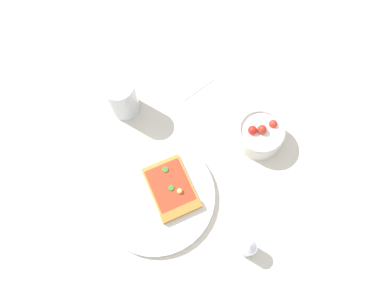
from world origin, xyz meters
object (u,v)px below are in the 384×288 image
at_px(paper_napkin, 181,70).
at_px(salad_bowl, 260,134).
at_px(pizza_slice_main, 173,192).
at_px(plate, 156,196).
at_px(pepper_shaker, 248,248).
at_px(soda_glass, 122,99).

bearing_deg(paper_napkin, salad_bowl, -15.61).
height_order(pizza_slice_main, paper_napkin, pizza_slice_main).
distance_m(pizza_slice_main, salad_bowl, 0.25).
height_order(plate, pepper_shaker, pepper_shaker).
bearing_deg(paper_napkin, pepper_shaker, -42.13).
relative_size(paper_napkin, pepper_shaker, 2.45).
xyz_separation_m(salad_bowl, paper_napkin, (-0.27, 0.07, -0.03)).
bearing_deg(pizza_slice_main, soda_glass, 149.17).
xyz_separation_m(plate, paper_napkin, (-0.13, 0.33, -0.01)).
relative_size(soda_glass, pepper_shaker, 1.72).
bearing_deg(pepper_shaker, soda_glass, 159.52).
distance_m(plate, pepper_shaker, 0.24).
relative_size(salad_bowl, pepper_shaker, 1.80).
bearing_deg(salad_bowl, pepper_shaker, -69.49).
distance_m(salad_bowl, soda_glass, 0.35).
relative_size(plate, paper_napkin, 1.77).
relative_size(pizza_slice_main, paper_napkin, 1.09).
xyz_separation_m(plate, salad_bowl, (0.14, 0.25, 0.02)).
bearing_deg(pizza_slice_main, pepper_shaker, -7.49).
distance_m(pizza_slice_main, pepper_shaker, 0.21).
bearing_deg(paper_napkin, soda_glass, -111.55).
height_order(plate, pizza_slice_main, pizza_slice_main).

